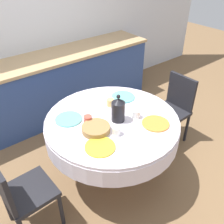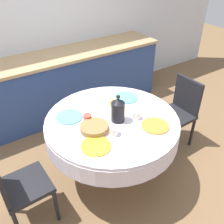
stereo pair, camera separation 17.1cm
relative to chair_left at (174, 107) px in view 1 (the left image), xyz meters
The scene contains 16 objects.
ground_plane 1.11m from the chair_left, behind, with size 12.00×12.00×0.00m, color brown.
wall_back 2.20m from the chair_left, 119.12° to the left, with size 7.00×0.05×2.60m.
kitchen_counter 1.76m from the chair_left, 124.44° to the left, with size 3.24×0.64×0.92m.
dining_table 1.01m from the chair_left, behind, with size 1.31×1.31×0.76m.
chair_left is the anchor object (origin of this frame).
chair_right 1.99m from the chair_left, behind, with size 0.41×0.41×0.87m.
plate_near_left 1.38m from the chair_left, 168.25° to the right, with size 0.26×0.26×0.01m, color yellow.
cup_near_left 1.17m from the chair_left, 168.52° to the right, with size 0.08×0.08×0.08m, color white.
plate_near_right 0.85m from the chair_left, 154.83° to the right, with size 0.26×0.26×0.01m, color orange.
cup_near_right 0.86m from the chair_left, 169.86° to the right, with size 0.08×0.08×0.08m, color white.
plate_far_left 1.38m from the chair_left, behind, with size 0.26×0.26×0.01m, color #60BCB7.
cup_far_left 1.26m from the chair_left, behind, with size 0.08×0.08×0.08m, color #CC4C3D.
plate_far_right 0.74m from the chair_left, 161.33° to the left, with size 0.26×0.26×0.01m, color #60BCB7.
cup_far_right 0.93m from the chair_left, 168.46° to the left, with size 0.08×0.08×0.08m, color #DBB766.
coffee_carafe 1.04m from the chair_left, behind, with size 0.13×0.13×0.28m.
bread_basket 1.27m from the chair_left, behind, with size 0.26×0.26×0.06m, color olive.
Camera 1 is at (-1.22, -1.53, 2.19)m, focal length 40.00 mm.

